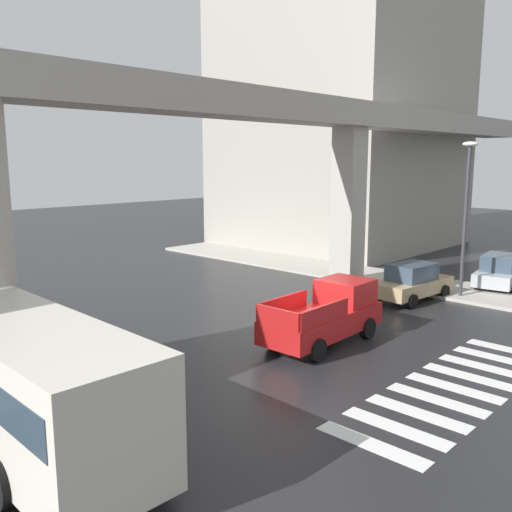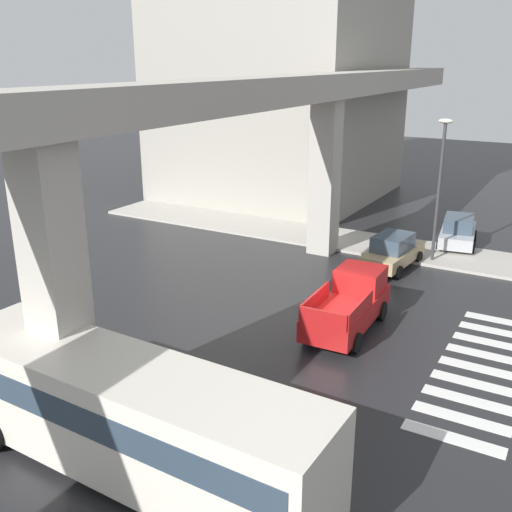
% 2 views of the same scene
% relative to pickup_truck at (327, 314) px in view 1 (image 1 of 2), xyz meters
% --- Properties ---
extents(ground_plane, '(120.00, 120.00, 0.00)m').
position_rel_pickup_truck_xyz_m(ground_plane, '(-0.85, 0.60, -0.99)').
color(ground_plane, '#232326').
extents(crosswalk_stripes, '(9.35, 2.80, 0.01)m').
position_rel_pickup_truck_xyz_m(crosswalk_stripes, '(-0.85, -5.12, -0.98)').
color(crosswalk_stripes, silver).
rests_on(crosswalk_stripes, ground).
extents(elevated_overpass, '(57.35, 2.01, 9.25)m').
position_rel_pickup_truck_xyz_m(elevated_overpass, '(-0.85, 4.71, 6.90)').
color(elevated_overpass, '#ADA89E').
rests_on(elevated_overpass, ground).
extents(sidewalk_east, '(4.00, 36.00, 0.15)m').
position_rel_pickup_truck_xyz_m(sidewalk_east, '(10.52, 2.60, -0.91)').
color(sidewalk_east, '#ADA89E').
rests_on(sidewalk_east, ground).
extents(pickup_truck, '(5.16, 2.21, 2.08)m').
position_rel_pickup_truck_xyz_m(pickup_truck, '(0.00, 0.00, 0.00)').
color(pickup_truck, red).
rests_on(pickup_truck, ground).
extents(city_bus, '(2.99, 10.86, 2.99)m').
position_rel_pickup_truck_xyz_m(city_bus, '(-10.68, 1.68, 0.73)').
color(city_bus, beige).
rests_on(city_bus, ground).
extents(sedan_tan, '(4.44, 2.25, 1.72)m').
position_rel_pickup_truck_xyz_m(sedan_tan, '(7.54, 0.67, -0.14)').
color(sedan_tan, tan).
rests_on(sedan_tan, ground).
extents(sedan_silver, '(4.51, 2.43, 1.72)m').
position_rel_pickup_truck_xyz_m(sedan_silver, '(12.82, -1.38, -0.14)').
color(sedan_silver, '#A8AAAF').
rests_on(sedan_silver, ground).
extents(street_lamp_near_corner, '(0.44, 0.70, 7.24)m').
position_rel_pickup_truck_xyz_m(street_lamp_near_corner, '(9.32, -0.88, 3.57)').
color(street_lamp_near_corner, '#38383D').
rests_on(street_lamp_near_corner, ground).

